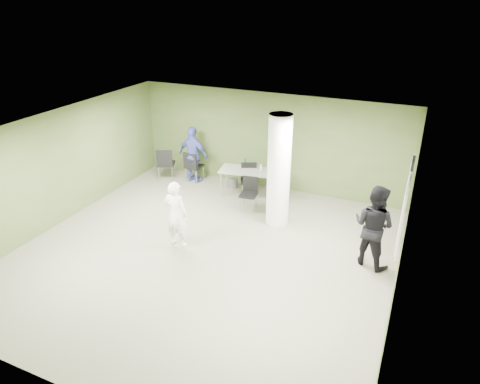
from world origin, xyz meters
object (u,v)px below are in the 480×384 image
at_px(chair_back_left, 165,162).
at_px(man_blue, 194,155).
at_px(folding_table, 249,172).
at_px(man_black, 374,226).
at_px(woman_white, 176,214).

distance_m(chair_back_left, man_blue, 0.94).
distance_m(folding_table, man_blue, 1.90).
bearing_deg(chair_back_left, man_blue, 171.86).
bearing_deg(man_black, man_blue, -0.66).
relative_size(chair_back_left, woman_white, 0.64).
relative_size(folding_table, man_blue, 0.99).
bearing_deg(woman_white, man_black, -165.99).
height_order(folding_table, chair_back_left, folding_table).
relative_size(folding_table, chair_back_left, 1.70).
bearing_deg(folding_table, man_black, -38.83).
bearing_deg(man_black, woman_white, 35.63).
distance_m(folding_table, man_black, 4.23).
height_order(chair_back_left, man_black, man_black).
height_order(chair_back_left, woman_white, woman_white).
bearing_deg(chair_back_left, man_black, 139.05).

